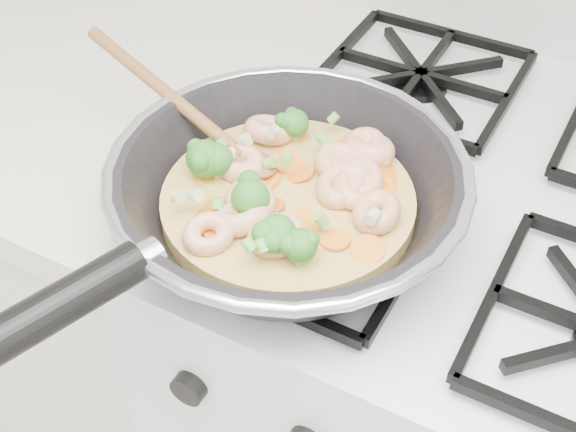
% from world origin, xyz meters
% --- Properties ---
extents(stove, '(0.60, 0.60, 0.92)m').
position_xyz_m(stove, '(0.00, 1.70, 0.46)').
color(stove, white).
rests_on(stove, ground).
extents(counter_left, '(1.00, 0.60, 0.90)m').
position_xyz_m(counter_left, '(-0.80, 1.70, 0.45)').
color(counter_left, white).
rests_on(counter_left, ground).
extents(skillet, '(0.46, 0.50, 0.10)m').
position_xyz_m(skillet, '(-0.17, 1.53, 0.96)').
color(skillet, black).
rests_on(skillet, stove).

